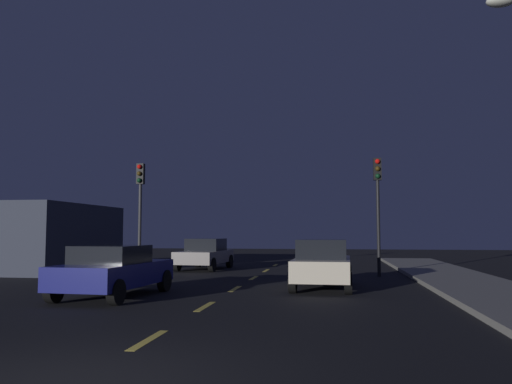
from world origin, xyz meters
TOP-DOWN VIEW (x-y plane):
  - ground_plane at (0.00, 7.00)m, footprint 80.00×80.00m
  - lane_stripe_second at (0.00, 2.60)m, footprint 0.16×1.60m
  - lane_stripe_third at (0.00, 6.40)m, footprint 0.16×1.60m
  - lane_stripe_fourth at (0.00, 10.20)m, footprint 0.16×1.60m
  - lane_stripe_fifth at (0.00, 14.00)m, footprint 0.16×1.60m
  - lane_stripe_sixth at (0.00, 17.80)m, footprint 0.16×1.60m
  - lane_stripe_seventh at (0.00, 21.60)m, footprint 0.16×1.60m
  - traffic_signal_left at (-5.23, 15.42)m, footprint 0.32×0.38m
  - traffic_signal_right at (4.89, 15.42)m, footprint 0.32×0.38m
  - car_stopped_ahead at (2.72, 10.74)m, footprint 1.93×4.08m
  - car_adjacent_lane at (-2.95, 7.77)m, footprint 2.18×4.22m
  - car_oncoming_far at (-2.99, 18.12)m, footprint 2.13×4.08m
  - storefront_left at (-10.39, 16.44)m, footprint 4.78×7.38m

SIDE VIEW (x-z plane):
  - ground_plane at x=0.00m, z-range 0.00..0.00m
  - lane_stripe_second at x=0.00m, z-range 0.00..0.01m
  - lane_stripe_third at x=0.00m, z-range 0.00..0.01m
  - lane_stripe_fourth at x=0.00m, z-range 0.00..0.01m
  - lane_stripe_fifth at x=0.00m, z-range 0.00..0.01m
  - lane_stripe_sixth at x=0.00m, z-range 0.00..0.01m
  - lane_stripe_seventh at x=0.00m, z-range 0.00..0.01m
  - car_adjacent_lane at x=-2.95m, z-range 0.02..1.44m
  - car_oncoming_far at x=-2.99m, z-range 0.01..1.47m
  - car_stopped_ahead at x=2.72m, z-range 0.00..1.55m
  - storefront_left at x=-10.39m, z-range 0.00..3.04m
  - traffic_signal_left at x=-5.23m, z-range 0.96..5.73m
  - traffic_signal_right at x=4.89m, z-range 0.97..5.76m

